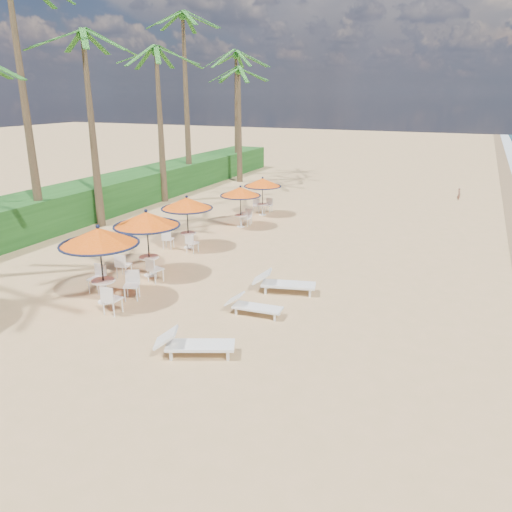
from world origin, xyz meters
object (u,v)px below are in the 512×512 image
(station_3, at_px, (241,195))
(lounger_mid, at_px, (252,305))
(station_2, at_px, (186,208))
(station_0, at_px, (101,246))
(lounger_far, at_px, (282,283))
(lounger_near, at_px, (192,343))
(station_4, at_px, (263,186))
(station_1, at_px, (146,226))

(station_3, height_order, lounger_mid, station_3)
(station_2, height_order, lounger_mid, station_2)
(station_0, bearing_deg, lounger_far, 31.85)
(station_2, xyz_separation_m, station_3, (0.60, 4.27, -0.16))
(station_0, relative_size, lounger_near, 1.22)
(station_2, distance_m, station_4, 7.15)
(lounger_near, bearing_deg, lounger_mid, 58.92)
(lounger_mid, distance_m, lounger_far, 2.06)
(station_0, xyz_separation_m, lounger_far, (4.99, 3.10, -1.57))
(station_0, bearing_deg, lounger_near, -23.45)
(station_1, relative_size, lounger_mid, 1.41)
(station_0, xyz_separation_m, lounger_near, (4.39, -1.90, -1.58))
(station_1, bearing_deg, station_0, -86.32)
(station_0, height_order, station_1, station_0)
(lounger_near, bearing_deg, station_1, 111.61)
(station_4, bearing_deg, station_2, -94.46)
(station_4, height_order, lounger_mid, station_4)
(lounger_far, bearing_deg, station_0, -162.50)
(lounger_far, bearing_deg, station_3, 110.02)
(lounger_near, distance_m, lounger_far, 5.04)
(lounger_mid, bearing_deg, lounger_near, -101.47)
(station_0, relative_size, station_1, 1.03)
(station_2, height_order, lounger_far, station_2)
(station_1, height_order, station_4, station_1)
(station_3, relative_size, lounger_mid, 1.18)
(station_3, bearing_deg, station_2, -98.03)
(station_1, xyz_separation_m, lounger_mid, (4.94, -1.55, -1.65))
(station_2, xyz_separation_m, station_4, (0.56, 7.12, -0.15))
(station_3, xyz_separation_m, lounger_near, (4.47, -12.40, -1.29))
(station_4, bearing_deg, station_3, -89.06)
(station_2, relative_size, station_4, 1.09)
(lounger_far, bearing_deg, station_2, 136.71)
(station_0, xyz_separation_m, station_4, (-0.12, 13.35, -0.28))
(station_2, xyz_separation_m, lounger_far, (5.67, -3.13, -1.44))
(lounger_mid, height_order, lounger_far, lounger_far)
(station_0, relative_size, lounger_mid, 1.45)
(lounger_mid, bearing_deg, lounger_far, 80.00)
(station_0, height_order, lounger_mid, station_0)
(station_0, distance_m, station_4, 13.36)
(station_2, height_order, station_3, station_2)
(station_3, bearing_deg, lounger_mid, -62.83)
(station_1, bearing_deg, lounger_far, 5.45)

